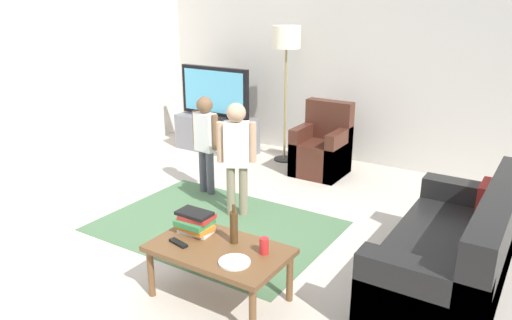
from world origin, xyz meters
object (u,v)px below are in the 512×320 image
Objects in this scene: coffee_table at (219,253)px; book_stack at (195,222)px; tv_remote at (178,243)px; armchair at (323,150)px; soda_can at (264,246)px; tv at (215,93)px; child_center at (237,149)px; plate at (235,262)px; tv_stand at (217,134)px; floor_lamp at (286,45)px; bottle at (234,227)px; couch at (458,257)px; child_near_tv at (205,136)px.

book_stack reaches higher than coffee_table.
tv_remote is at bearing -85.45° from book_stack.
tv_remote is (0.02, -0.22, -0.07)m from book_stack.
soda_can is at bearing -72.93° from armchair.
tv is 2.22m from child_center.
tv is 5.00× the size of plate.
tv_remote is (1.95, -3.06, 0.19)m from tv_stand.
tv_stand is 5.45× the size of plate.
tv reaches higher than armchair.
tv reaches higher than plate.
coffee_table is (2.23, -2.94, 0.13)m from tv_stand.
child_center is (0.47, -1.81, -0.84)m from floor_lamp.
book_stack is 2.39× the size of soda_can.
tv_stand is 3.64m from bottle.
bottle is at bearing -146.96° from couch.
book_stack is at bearing -55.60° from tv.
book_stack is 0.94× the size of bottle.
tv_remote is at bearing -85.08° from armchair.
bottle is 0.42m from tv_remote.
plate is at bearing -23.25° from book_stack.
tv is 3.82m from soda_can.
bottle is at bearing -56.25° from child_center.
tv_stand is 4.18× the size of book_stack.
soda_can is at bearing 17.35° from coffee_table.
plate reaches higher than tv_remote.
floor_lamp is 3.68m from plate.
book_stack is at bearing -177.13° from bottle.
armchair is at bearing 107.35° from tv_remote.
plate is (-0.10, -0.22, -0.05)m from soda_can.
tv is at bearing 135.07° from tv_remote.
armchair is at bearing 104.13° from plate.
child_near_tv is (-0.82, -1.31, 0.37)m from armchair.
tv_remote is 0.77× the size of plate.
child_center is (1.50, -1.63, -0.15)m from tv.
couch is 1.99m from book_stack.
couch is 2.89m from child_near_tv.
child_center is at bearing -25.97° from child_near_tv.
tv reaches higher than soda_can.
floor_lamp is at bearing 8.37° from tv_stand.
child_near_tv is at bearing 138.37° from soda_can.
child_near_tv is 2.25m from soda_can.
tv_stand is 3.92m from plate.
couch is at bearing 46.06° from tv_remote.
tv is at bearing 123.19° from child_near_tv.
child_center reaches higher than plate.
tv_remote is at bearing -72.30° from child_center.
child_near_tv is at bearing 132.68° from plate.
bottle is (1.24, -2.97, -1.00)m from floor_lamp.
coffee_table is (-1.45, -1.03, 0.08)m from couch.
armchair reaches higher than couch.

